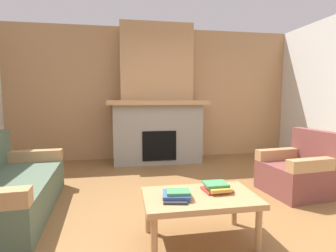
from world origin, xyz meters
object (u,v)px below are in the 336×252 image
fireplace (157,104)px  coffee_table (200,201)px  armchair (299,172)px  couch (5,189)px

fireplace → coffee_table: 3.13m
armchair → coffee_table: 1.90m
fireplace → couch: 3.03m
fireplace → armchair: fireplace is taller
fireplace → armchair: 2.82m
couch → armchair: bearing=0.4°
fireplace → couch: fireplace is taller
armchair → fireplace: bearing=128.0°
fireplace → armchair: (1.65, -2.11, -0.87)m
couch → armchair: size_ratio=2.18×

